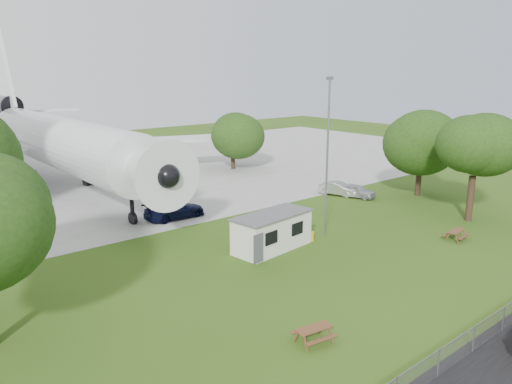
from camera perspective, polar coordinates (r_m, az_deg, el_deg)
ground at (r=30.09m, az=5.99°, el=-11.05°), size 160.00×160.00×0.00m
concrete_apron at (r=61.46m, az=-20.32°, el=1.15°), size 120.00×46.00×0.03m
airliner at (r=57.95m, az=-21.88°, el=5.58°), size 46.36×47.73×17.69m
site_cabin at (r=35.92m, az=1.87°, el=-4.51°), size 6.88×3.39×2.62m
picnic_west at (r=24.96m, az=6.59°, el=-16.66°), size 2.01×1.76×0.76m
picnic_east at (r=41.03m, az=21.84°, el=-5.11°), size 2.00×1.75×0.76m
fence at (r=25.26m, az=22.39°, el=-17.31°), size 58.00×0.04×1.30m
lamp_mast at (r=38.12m, az=8.13°, el=3.70°), size 0.16×0.16×12.00m
tree_east_front at (r=45.19m, az=23.86°, el=5.15°), size 6.24×6.24×9.86m
tree_east_back at (r=52.93m, az=18.41°, el=5.52°), size 8.46×8.46×9.83m
tree_far_apron at (r=64.20m, az=-2.68°, el=6.64°), size 6.80×6.80×7.97m
car_ne_hatch at (r=51.38m, az=11.38°, el=0.12°), size 2.48×4.17×1.33m
car_ne_sedan at (r=51.86m, az=9.42°, el=0.35°), size 2.63×4.32×1.34m
car_apron_van at (r=43.75m, az=-9.29°, el=-2.03°), size 5.44×2.31×1.57m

